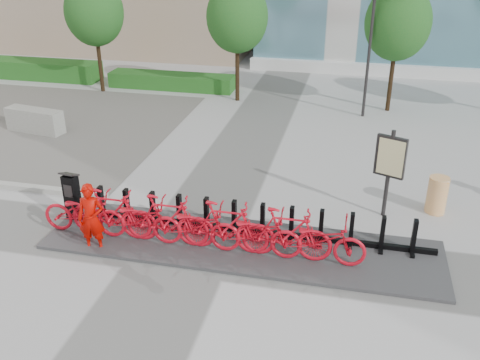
% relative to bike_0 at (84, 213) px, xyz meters
% --- Properties ---
extents(ground, '(120.00, 120.00, 0.00)m').
position_rel_bike_0_xyz_m(ground, '(2.60, 0.05, -0.65)').
color(ground, '#B1B1B1').
extents(gravel_patch, '(14.00, 14.00, 0.00)m').
position_rel_bike_0_xyz_m(gravel_patch, '(-7.40, 7.05, -0.64)').
color(gravel_patch, '#5D5C56').
rests_on(gravel_patch, ground).
extents(hedge_a, '(10.00, 1.40, 0.90)m').
position_rel_bike_0_xyz_m(hedge_a, '(-11.40, 13.55, -0.20)').
color(hedge_a, '#1E651D').
rests_on(hedge_a, ground).
extents(hedge_b, '(6.00, 1.20, 0.70)m').
position_rel_bike_0_xyz_m(hedge_b, '(-2.40, 13.25, -0.30)').
color(hedge_b, '#1E651D').
rests_on(hedge_b, ground).
extents(tree_0, '(2.60, 2.60, 5.10)m').
position_rel_bike_0_xyz_m(tree_0, '(-5.40, 12.05, 2.94)').
color(tree_0, '#302010').
rests_on(tree_0, ground).
extents(tree_1, '(2.60, 2.60, 5.10)m').
position_rel_bike_0_xyz_m(tree_1, '(1.10, 12.05, 2.94)').
color(tree_1, '#302010').
rests_on(tree_1, ground).
extents(tree_2, '(2.60, 2.60, 5.10)m').
position_rel_bike_0_xyz_m(tree_2, '(7.60, 12.05, 2.94)').
color(tree_2, '#302010').
rests_on(tree_2, ground).
extents(streetlamp, '(2.00, 0.20, 5.00)m').
position_rel_bike_0_xyz_m(streetlamp, '(6.60, 11.05, 2.48)').
color(streetlamp, black).
rests_on(streetlamp, ground).
extents(dock_pad, '(9.60, 2.40, 0.08)m').
position_rel_bike_0_xyz_m(dock_pad, '(3.90, 0.35, -0.61)').
color(dock_pad, '#3B3B3D').
rests_on(dock_pad, ground).
extents(dock_rail_posts, '(8.02, 0.50, 0.85)m').
position_rel_bike_0_xyz_m(dock_rail_posts, '(3.96, 0.82, -0.14)').
color(dock_rail_posts, black).
rests_on(dock_rail_posts, dock_pad).
extents(bike_0, '(2.17, 0.76, 1.14)m').
position_rel_bike_0_xyz_m(bike_0, '(0.00, 0.00, 0.00)').
color(bike_0, red).
rests_on(bike_0, dock_pad).
extents(bike_1, '(2.10, 0.59, 1.26)m').
position_rel_bike_0_xyz_m(bike_1, '(0.72, 0.00, 0.06)').
color(bike_1, red).
rests_on(bike_1, dock_pad).
extents(bike_2, '(2.17, 0.76, 1.14)m').
position_rel_bike_0_xyz_m(bike_2, '(1.44, 0.00, 0.00)').
color(bike_2, red).
rests_on(bike_2, dock_pad).
extents(bike_3, '(2.10, 0.59, 1.26)m').
position_rel_bike_0_xyz_m(bike_3, '(2.16, 0.00, 0.06)').
color(bike_3, red).
rests_on(bike_3, dock_pad).
extents(bike_4, '(2.17, 0.76, 1.14)m').
position_rel_bike_0_xyz_m(bike_4, '(2.88, 0.00, 0.00)').
color(bike_4, red).
rests_on(bike_4, dock_pad).
extents(bike_5, '(2.10, 0.59, 1.26)m').
position_rel_bike_0_xyz_m(bike_5, '(3.60, 0.00, 0.06)').
color(bike_5, red).
rests_on(bike_5, dock_pad).
extents(bike_6, '(2.17, 0.76, 1.14)m').
position_rel_bike_0_xyz_m(bike_6, '(4.32, 0.00, 0.00)').
color(bike_6, red).
rests_on(bike_6, dock_pad).
extents(bike_7, '(2.10, 0.59, 1.26)m').
position_rel_bike_0_xyz_m(bike_7, '(5.04, 0.00, 0.06)').
color(bike_7, red).
rests_on(bike_7, dock_pad).
extents(bike_8, '(2.17, 0.76, 1.14)m').
position_rel_bike_0_xyz_m(bike_8, '(5.76, 0.00, 0.00)').
color(bike_8, red).
rests_on(bike_8, dock_pad).
extents(kiosk, '(0.45, 0.39, 1.33)m').
position_rel_bike_0_xyz_m(kiosk, '(-0.67, 0.64, 0.07)').
color(kiosk, black).
rests_on(kiosk, dock_pad).
extents(worker_red, '(0.68, 0.50, 1.73)m').
position_rel_bike_0_xyz_m(worker_red, '(0.50, -0.57, 0.21)').
color(worker_red, '#B80700').
rests_on(worker_red, ground).
extents(construction_barrel, '(0.66, 0.66, 1.03)m').
position_rel_bike_0_xyz_m(construction_barrel, '(8.66, 3.21, -0.14)').
color(construction_barrel, '#FF8700').
rests_on(construction_barrel, ground).
extents(jersey_barrier, '(2.35, 0.99, 0.88)m').
position_rel_bike_0_xyz_m(jersey_barrier, '(-5.42, 6.46, -0.21)').
color(jersey_barrier, '#9D9E95').
rests_on(jersey_barrier, ground).
extents(map_sign, '(0.77, 0.41, 2.42)m').
position_rel_bike_0_xyz_m(map_sign, '(7.29, 2.71, 0.95)').
color(map_sign, black).
rests_on(map_sign, ground).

